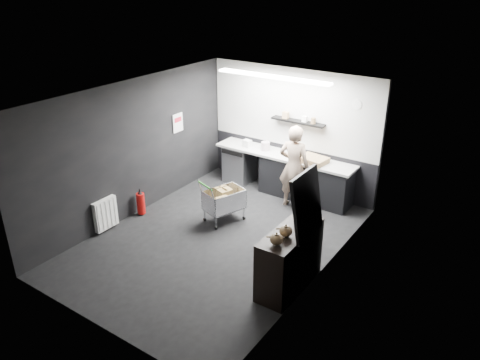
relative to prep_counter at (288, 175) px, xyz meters
The scene contains 22 objects.
floor 2.47m from the prep_counter, 93.20° to the right, with size 5.50×5.50×0.00m, color black.
ceiling 3.30m from the prep_counter, 93.20° to the right, with size 5.50×5.50×0.00m, color white.
wall_back 0.96m from the prep_counter, 112.30° to the left, with size 5.50×5.50×0.00m, color black.
wall_front 5.25m from the prep_counter, 91.50° to the right, with size 5.50×5.50×0.00m, color black.
wall_left 3.35m from the prep_counter, 131.43° to the right, with size 5.50×5.50×0.00m, color black.
wall_right 3.18m from the prep_counter, 52.38° to the right, with size 5.50×5.50×0.00m, color black.
kitchen_wall_panel 1.43m from the prep_counter, 113.58° to the left, with size 3.95×0.02×1.70m, color silver.
dado_panel 0.34m from the prep_counter, 113.58° to the left, with size 3.95×0.02×1.00m, color black.
floating_shelf 1.18m from the prep_counter, 72.13° to the left, with size 1.20×0.22×0.04m, color black.
wall_clock 2.13m from the prep_counter, 13.36° to the left, with size 0.20×0.20×0.03m, color white.
poster 2.63m from the prep_counter, 152.11° to the right, with size 0.02×0.30×0.40m, color white.
poster_red_band 2.66m from the prep_counter, 152.05° to the right, with size 0.01×0.22×0.10m, color red.
radiator 3.92m from the prep_counter, 122.01° to the right, with size 0.10×0.50×0.60m, color white.
ceiling_strip 2.29m from the prep_counter, 103.37° to the right, with size 2.40×0.20×0.04m, color white.
prep_counter is the anchor object (origin of this frame).
person 0.71m from the prep_counter, 51.45° to the right, with size 0.64×0.42×1.76m, color beige.
shopping_cart 1.82m from the prep_counter, 104.45° to the right, with size 0.73×0.97×0.89m.
sideboard 3.27m from the prep_counter, 60.48° to the right, with size 0.56×1.31×1.96m.
fire_extinguisher 3.20m from the prep_counter, 128.48° to the right, with size 0.16×0.16×0.54m.
cardboard_box 0.77m from the prep_counter, ahead, with size 0.56×0.43×0.11m, color #9D7E54.
pink_tub 0.80m from the prep_counter, behind, with size 0.19×0.19×0.19m, color beige.
white_container 1.17m from the prep_counter, behind, with size 0.18×0.14×0.16m, color white.
Camera 1 is at (4.48, -5.87, 4.57)m, focal length 35.00 mm.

